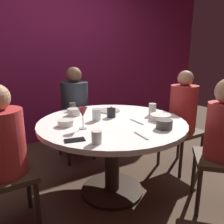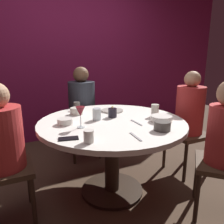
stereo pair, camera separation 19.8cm
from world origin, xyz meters
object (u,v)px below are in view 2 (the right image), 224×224
object	(u,v)px
bowl_serving_large	(65,121)
bowl_sauce_side	(77,111)
dining_table	(112,136)
bowl_small_white	(162,126)
bowl_salad_center	(161,119)
wine_glass	(80,112)
dinner_plate	(112,111)
cup_by_right_diner	(77,106)
cup_by_left_diner	(97,114)
seated_diner_back	(82,103)
candle_holder	(112,113)
seated_diner_right	(190,112)
cup_center_front	(155,110)
cell_phone	(68,138)
seated_diner_left	(1,139)
cup_near_candle	(89,136)

from	to	relation	value
bowl_serving_large	bowl_sauce_side	distance (m)	0.34
dining_table	bowl_small_white	size ratio (longest dim) A/B	10.09
bowl_serving_large	bowl_salad_center	size ratio (longest dim) A/B	0.69
wine_glass	dinner_plate	world-z (taller)	wine_glass
dining_table	bowl_salad_center	distance (m)	0.48
cup_by_right_diner	cup_by_left_diner	bearing A→B (deg)	-83.14
seated_diner_back	bowl_salad_center	xyz separation A→B (m)	(0.39, -1.10, 0.03)
seated_diner_back	candle_holder	xyz separation A→B (m)	(0.05, -0.79, 0.05)
seated_diner_right	bowl_salad_center	world-z (taller)	seated_diner_right
cup_by_right_diner	cup_center_front	bearing A→B (deg)	-43.71
cell_phone	bowl_salad_center	world-z (taller)	bowl_salad_center
bowl_small_white	cup_center_front	size ratio (longest dim) A/B	1.12
seated_diner_right	seated_diner_left	bearing A→B (deg)	0.00
cup_near_candle	cup_by_right_diner	size ratio (longest dim) A/B	1.00
wine_glass	bowl_serving_large	xyz separation A→B (m)	(-0.10, 0.14, -0.10)
seated_diner_left	bowl_small_white	size ratio (longest dim) A/B	8.51
seated_diner_left	cup_by_left_diner	size ratio (longest dim) A/B	10.38
cell_phone	bowl_sauce_side	size ratio (longest dim) A/B	1.10
cell_phone	bowl_small_white	size ratio (longest dim) A/B	1.06
bowl_salad_center	seated_diner_left	bearing A→B (deg)	170.58
seated_diner_left	candle_holder	bearing A→B (deg)	5.96
seated_diner_right	cell_phone	bearing A→B (deg)	11.28
bowl_sauce_side	dinner_plate	bearing A→B (deg)	-6.19
dinner_plate	bowl_salad_center	bearing A→B (deg)	-65.96
seated_diner_left	cup_by_right_diner	bearing A→B (deg)	35.60
seated_diner_right	dinner_plate	xyz separation A→B (m)	(-0.79, 0.31, 0.03)
dining_table	bowl_small_white	world-z (taller)	bowl_small_white
bowl_serving_large	bowl_salad_center	bearing A→B (deg)	-19.75
seated_diner_right	wine_glass	world-z (taller)	seated_diner_right
seated_diner_left	bowl_serving_large	distance (m)	0.51
seated_diner_left	bowl_sauce_side	size ratio (longest dim) A/B	8.79
dining_table	wine_glass	world-z (taller)	wine_glass
wine_glass	dinner_plate	size ratio (longest dim) A/B	0.75
bowl_sauce_side	bowl_small_white	bearing A→B (deg)	-58.54
bowl_small_white	dinner_plate	bearing A→B (deg)	97.12
seated_diner_back	cell_phone	bearing A→B (deg)	-22.14
seated_diner_left	wine_glass	world-z (taller)	seated_diner_left
cell_phone	bowl_small_white	distance (m)	0.73
wine_glass	cup_center_front	xyz separation A→B (m)	(0.75, 0.02, -0.07)
bowl_small_white	bowl_sauce_side	bearing A→B (deg)	121.46
seated_diner_back	candle_holder	distance (m)	0.79
seated_diner_left	bowl_serving_large	bearing A→B (deg)	8.19
bowl_salad_center	cup_near_candle	distance (m)	0.78
bowl_salad_center	cup_center_front	bearing A→B (deg)	73.46
seated_diner_left	dinner_plate	xyz separation A→B (m)	(1.06, 0.31, 0.04)
dining_table	bowl_sauce_side	distance (m)	0.46
candle_holder	cup_by_left_diner	world-z (taller)	same
cup_by_left_diner	cup_near_candle	bearing A→B (deg)	-117.33
seated_diner_right	bowl_small_white	world-z (taller)	seated_diner_right
seated_diner_left	cup_near_candle	distance (m)	0.68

